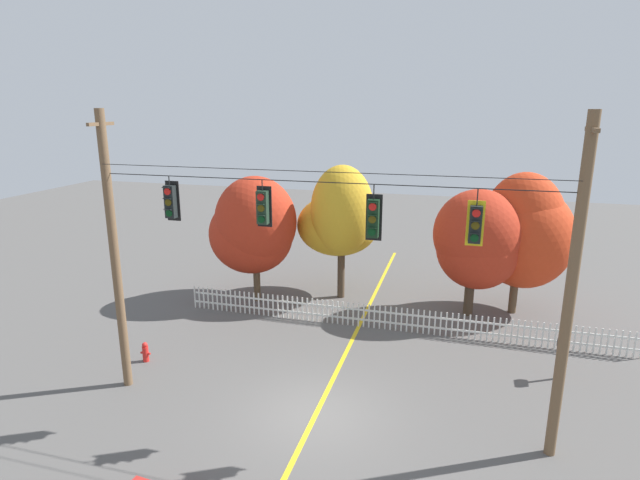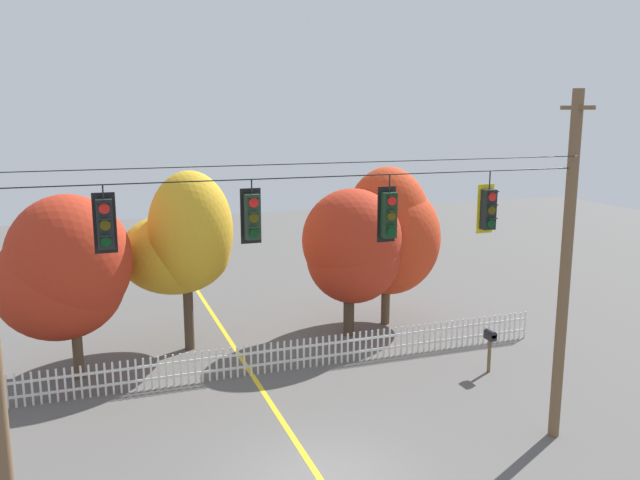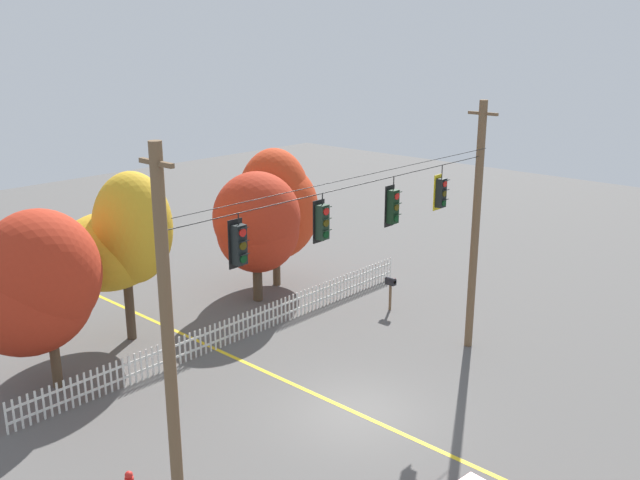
{
  "view_description": "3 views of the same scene",
  "coord_description": "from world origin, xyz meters",
  "px_view_note": "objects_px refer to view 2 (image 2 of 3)",
  "views": [
    {
      "loc": [
        3.75,
        -12.95,
        9.01
      ],
      "look_at": [
        -0.32,
        1.64,
        4.99
      ],
      "focal_mm": 28.7,
      "sensor_mm": 36.0,
      "label": 1
    },
    {
      "loc": [
        -4.69,
        -12.97,
        8.4
      ],
      "look_at": [
        0.3,
        0.93,
        5.48
      ],
      "focal_mm": 36.92,
      "sensor_mm": 36.0,
      "label": 2
    },
    {
      "loc": [
        -14.47,
        -11.76,
        10.87
      ],
      "look_at": [
        -0.03,
        1.43,
        5.17
      ],
      "focal_mm": 38.84,
      "sensor_mm": 36.0,
      "label": 3
    }
  ],
  "objects_px": {
    "traffic_signal_eastbound_side": "(488,209)",
    "roadside_mailbox": "(490,338)",
    "autumn_maple_near_fence": "(65,271)",
    "traffic_signal_southbound_primary": "(252,217)",
    "traffic_signal_westbound_side": "(105,224)",
    "autumn_maple_mid": "(182,244)",
    "traffic_signal_northbound_primary": "(389,215)",
    "autumn_maple_far_west": "(387,232)",
    "autumn_oak_far_east": "(353,247)"
  },
  "relations": [
    {
      "from": "traffic_signal_westbound_side",
      "to": "traffic_signal_northbound_primary",
      "type": "distance_m",
      "value": 5.97
    },
    {
      "from": "autumn_maple_near_fence",
      "to": "traffic_signal_westbound_side",
      "type": "bearing_deg",
      "value": -82.71
    },
    {
      "from": "traffic_signal_westbound_side",
      "to": "autumn_maple_far_west",
      "type": "xyz_separation_m",
      "value": [
        10.8,
        10.13,
        -2.59
      ]
    },
    {
      "from": "traffic_signal_westbound_side",
      "to": "autumn_oak_far_east",
      "type": "distance_m",
      "value": 13.2
    },
    {
      "from": "traffic_signal_eastbound_side",
      "to": "roadside_mailbox",
      "type": "height_order",
      "value": "traffic_signal_eastbound_side"
    },
    {
      "from": "traffic_signal_northbound_primary",
      "to": "autumn_maple_near_fence",
      "type": "distance_m",
      "value": 11.37
    },
    {
      "from": "traffic_signal_northbound_primary",
      "to": "autumn_maple_far_west",
      "type": "relative_size",
      "value": 0.24
    },
    {
      "from": "traffic_signal_northbound_primary",
      "to": "roadside_mailbox",
      "type": "relative_size",
      "value": 1.06
    },
    {
      "from": "autumn_oak_far_east",
      "to": "autumn_maple_far_west",
      "type": "relative_size",
      "value": 0.89
    },
    {
      "from": "autumn_maple_far_west",
      "to": "roadside_mailbox",
      "type": "relative_size",
      "value": 4.38
    },
    {
      "from": "traffic_signal_westbound_side",
      "to": "autumn_maple_far_west",
      "type": "relative_size",
      "value": 0.21
    },
    {
      "from": "traffic_signal_northbound_primary",
      "to": "roadside_mailbox",
      "type": "distance_m",
      "value": 8.69
    },
    {
      "from": "autumn_maple_near_fence",
      "to": "autumn_maple_mid",
      "type": "xyz_separation_m",
      "value": [
        3.83,
        1.24,
        0.39
      ]
    },
    {
      "from": "traffic_signal_northbound_primary",
      "to": "traffic_signal_eastbound_side",
      "type": "bearing_deg",
      "value": -0.01
    },
    {
      "from": "traffic_signal_southbound_primary",
      "to": "autumn_maple_far_west",
      "type": "height_order",
      "value": "traffic_signal_southbound_primary"
    },
    {
      "from": "traffic_signal_westbound_side",
      "to": "traffic_signal_southbound_primary",
      "type": "xyz_separation_m",
      "value": [
        2.87,
        -0.0,
        -0.02
      ]
    },
    {
      "from": "traffic_signal_southbound_primary",
      "to": "traffic_signal_eastbound_side",
      "type": "height_order",
      "value": "same"
    },
    {
      "from": "autumn_maple_mid",
      "to": "roadside_mailbox",
      "type": "distance_m",
      "value": 10.88
    },
    {
      "from": "autumn_maple_near_fence",
      "to": "autumn_maple_far_west",
      "type": "distance_m",
      "value": 12.01
    },
    {
      "from": "autumn_maple_mid",
      "to": "autumn_maple_near_fence",
      "type": "bearing_deg",
      "value": -162.06
    },
    {
      "from": "traffic_signal_eastbound_side",
      "to": "roadside_mailbox",
      "type": "relative_size",
      "value": 1.03
    },
    {
      "from": "traffic_signal_southbound_primary",
      "to": "autumn_oak_far_east",
      "type": "relative_size",
      "value": 0.24
    },
    {
      "from": "traffic_signal_eastbound_side",
      "to": "autumn_maple_far_west",
      "type": "height_order",
      "value": "traffic_signal_eastbound_side"
    },
    {
      "from": "traffic_signal_southbound_primary",
      "to": "traffic_signal_northbound_primary",
      "type": "relative_size",
      "value": 0.88
    },
    {
      "from": "traffic_signal_westbound_side",
      "to": "autumn_oak_far_east",
      "type": "relative_size",
      "value": 0.24
    },
    {
      "from": "roadside_mailbox",
      "to": "traffic_signal_southbound_primary",
      "type": "bearing_deg",
      "value": -154.55
    },
    {
      "from": "autumn_maple_near_fence",
      "to": "traffic_signal_eastbound_side",
      "type": "bearing_deg",
      "value": -41.49
    },
    {
      "from": "traffic_signal_southbound_primary",
      "to": "traffic_signal_eastbound_side",
      "type": "bearing_deg",
      "value": 0.0
    },
    {
      "from": "traffic_signal_northbound_primary",
      "to": "roadside_mailbox",
      "type": "xyz_separation_m",
      "value": [
        5.75,
        4.21,
        -4.97
      ]
    },
    {
      "from": "autumn_maple_far_west",
      "to": "autumn_maple_near_fence",
      "type": "bearing_deg",
      "value": -172.22
    },
    {
      "from": "autumn_maple_near_fence",
      "to": "autumn_maple_far_west",
      "type": "relative_size",
      "value": 0.94
    },
    {
      "from": "traffic_signal_westbound_side",
      "to": "traffic_signal_southbound_primary",
      "type": "relative_size",
      "value": 1.0
    },
    {
      "from": "traffic_signal_southbound_primary",
      "to": "autumn_maple_far_west",
      "type": "xyz_separation_m",
      "value": [
        7.93,
        10.13,
        -2.57
      ]
    },
    {
      "from": "traffic_signal_southbound_primary",
      "to": "autumn_maple_near_fence",
      "type": "bearing_deg",
      "value": 114.97
    },
    {
      "from": "traffic_signal_westbound_side",
      "to": "autumn_maple_far_west",
      "type": "bearing_deg",
      "value": 43.16
    },
    {
      "from": "traffic_signal_northbound_primary",
      "to": "autumn_maple_mid",
      "type": "bearing_deg",
      "value": 108.31
    },
    {
      "from": "roadside_mailbox",
      "to": "autumn_maple_near_fence",
      "type": "bearing_deg",
      "value": 161.44
    },
    {
      "from": "autumn_maple_near_fence",
      "to": "autumn_maple_mid",
      "type": "bearing_deg",
      "value": 17.94
    },
    {
      "from": "traffic_signal_eastbound_side",
      "to": "autumn_maple_near_fence",
      "type": "height_order",
      "value": "traffic_signal_eastbound_side"
    },
    {
      "from": "autumn_maple_far_west",
      "to": "traffic_signal_westbound_side",
      "type": "bearing_deg",
      "value": -136.84
    },
    {
      "from": "traffic_signal_southbound_primary",
      "to": "roadside_mailbox",
      "type": "bearing_deg",
      "value": 25.45
    },
    {
      "from": "traffic_signal_westbound_side",
      "to": "traffic_signal_northbound_primary",
      "type": "relative_size",
      "value": 0.88
    },
    {
      "from": "autumn_maple_near_fence",
      "to": "roadside_mailbox",
      "type": "relative_size",
      "value": 4.11
    },
    {
      "from": "traffic_signal_southbound_primary",
      "to": "traffic_signal_westbound_side",
      "type": "bearing_deg",
      "value": 180.0
    },
    {
      "from": "traffic_signal_eastbound_side",
      "to": "autumn_maple_near_fence",
      "type": "bearing_deg",
      "value": 138.51
    },
    {
      "from": "traffic_signal_southbound_primary",
      "to": "autumn_oak_far_east",
      "type": "bearing_deg",
      "value": 56.57
    },
    {
      "from": "traffic_signal_eastbound_side",
      "to": "roadside_mailbox",
      "type": "distance_m",
      "value": 7.25
    },
    {
      "from": "traffic_signal_westbound_side",
      "to": "traffic_signal_eastbound_side",
      "type": "bearing_deg",
      "value": -0.0
    },
    {
      "from": "traffic_signal_westbound_side",
      "to": "autumn_oak_far_east",
      "type": "height_order",
      "value": "traffic_signal_westbound_side"
    },
    {
      "from": "autumn_oak_far_east",
      "to": "autumn_maple_mid",
      "type": "bearing_deg",
      "value": 175.38
    }
  ]
}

